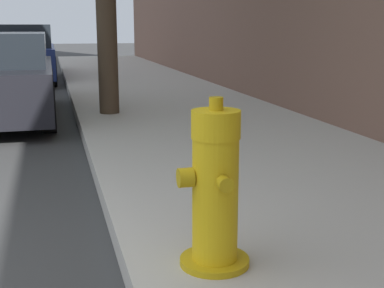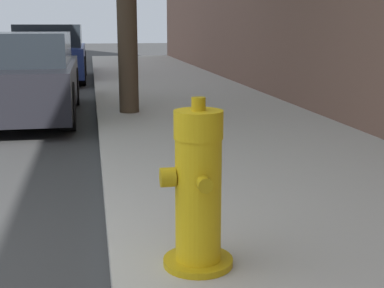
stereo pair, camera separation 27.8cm
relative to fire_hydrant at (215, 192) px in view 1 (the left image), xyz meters
The scene contains 2 objects.
fire_hydrant is the anchor object (origin of this frame).
parked_car_mid 11.64m from the fire_hydrant, 97.37° to the left, with size 1.70×4.09×1.41m.
Camera 1 is at (1.34, -2.36, 1.40)m, focal length 50.00 mm.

